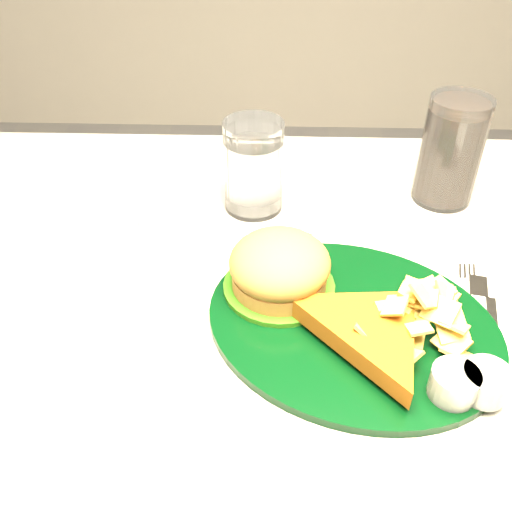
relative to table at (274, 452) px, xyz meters
The scene contains 7 objects.
table is the anchor object (origin of this frame).
dinner_plate 0.43m from the table, 43.00° to the right, with size 0.34×0.28×0.08m, color black, non-canonical shape.
water_glass 0.48m from the table, 103.04° to the left, with size 0.09×0.09×0.13m, color white.
cola_glass 0.55m from the table, 39.82° to the left, with size 0.09×0.09×0.16m, color black.
fork_napkin 0.46m from the table, 18.78° to the right, with size 0.13×0.17×0.01m, color silver, non-canonical shape.
ramekin 0.45m from the table, 146.11° to the left, with size 0.04×0.04×0.03m, color white.
wrapped_straw 0.39m from the table, 110.84° to the left, with size 0.20×0.07×0.01m, color white, non-canonical shape.
Camera 1 is at (-0.01, -0.54, 1.22)m, focal length 40.00 mm.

